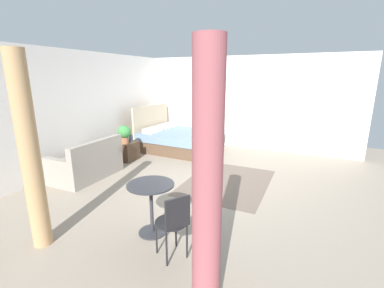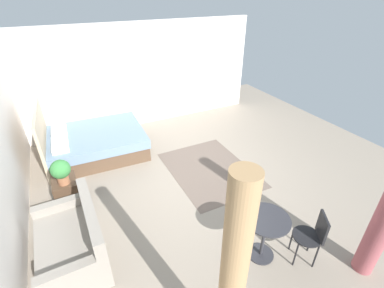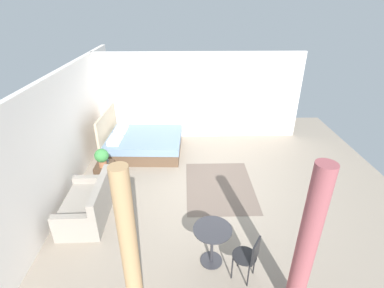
{
  "view_description": "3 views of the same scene",
  "coord_description": "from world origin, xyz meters",
  "px_view_note": "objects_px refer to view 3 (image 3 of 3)",
  "views": [
    {
      "loc": [
        -4.76,
        -1.89,
        2.13
      ],
      "look_at": [
        0.18,
        0.43,
        0.72
      ],
      "focal_mm": 24.73,
      "sensor_mm": 36.0,
      "label": 1
    },
    {
      "loc": [
        -3.92,
        2.11,
        3.46
      ],
      "look_at": [
        -0.36,
        0.31,
        1.11
      ],
      "focal_mm": 25.38,
      "sensor_mm": 36.0,
      "label": 2
    },
    {
      "loc": [
        -5.48,
        0.43,
        4.05
      ],
      "look_at": [
        0.49,
        0.28,
        1.01
      ],
      "focal_mm": 26.58,
      "sensor_mm": 36.0,
      "label": 3
    }
  ],
  "objects_px": {
    "vase": "(106,158)",
    "couch": "(88,206)",
    "potted_plant": "(102,157)",
    "cafe_chair_near_window": "(249,255)",
    "balcony_table": "(212,239)",
    "nightstand": "(105,172)",
    "bed": "(142,143)"
  },
  "relations": [
    {
      "from": "bed",
      "to": "potted_plant",
      "type": "xyz_separation_m",
      "value": [
        -1.54,
        0.72,
        0.44
      ]
    },
    {
      "from": "potted_plant",
      "to": "vase",
      "type": "relative_size",
      "value": 2.56
    },
    {
      "from": "couch",
      "to": "nightstand",
      "type": "distance_m",
      "value": 1.34
    },
    {
      "from": "nightstand",
      "to": "potted_plant",
      "type": "bearing_deg",
      "value": -173.99
    },
    {
      "from": "couch",
      "to": "nightstand",
      "type": "bearing_deg",
      "value": -0.56
    },
    {
      "from": "couch",
      "to": "vase",
      "type": "bearing_deg",
      "value": -1.78
    },
    {
      "from": "vase",
      "to": "potted_plant",
      "type": "bearing_deg",
      "value": 174.41
    },
    {
      "from": "potted_plant",
      "to": "couch",
      "type": "bearing_deg",
      "value": 178.9
    },
    {
      "from": "bed",
      "to": "cafe_chair_near_window",
      "type": "xyz_separation_m",
      "value": [
        -4.32,
        -2.24,
        0.21
      ]
    },
    {
      "from": "potted_plant",
      "to": "balcony_table",
      "type": "distance_m",
      "value": 3.43
    },
    {
      "from": "cafe_chair_near_window",
      "to": "bed",
      "type": "bearing_deg",
      "value": 27.43
    },
    {
      "from": "couch",
      "to": "cafe_chair_near_window",
      "type": "xyz_separation_m",
      "value": [
        -1.53,
        -2.98,
        0.23
      ]
    },
    {
      "from": "couch",
      "to": "balcony_table",
      "type": "distance_m",
      "value": 2.72
    },
    {
      "from": "bed",
      "to": "couch",
      "type": "bearing_deg",
      "value": 165.12
    },
    {
      "from": "couch",
      "to": "balcony_table",
      "type": "bearing_deg",
      "value": -115.99
    },
    {
      "from": "balcony_table",
      "to": "nightstand",
      "type": "bearing_deg",
      "value": 43.78
    },
    {
      "from": "couch",
      "to": "cafe_chair_near_window",
      "type": "bearing_deg",
      "value": -117.23
    },
    {
      "from": "bed",
      "to": "nightstand",
      "type": "height_order",
      "value": "bed"
    },
    {
      "from": "vase",
      "to": "cafe_chair_near_window",
      "type": "relative_size",
      "value": 0.22
    },
    {
      "from": "potted_plant",
      "to": "nightstand",
      "type": "bearing_deg",
      "value": 6.01
    },
    {
      "from": "balcony_table",
      "to": "cafe_chair_near_window",
      "type": "distance_m",
      "value": 0.65
    },
    {
      "from": "couch",
      "to": "nightstand",
      "type": "height_order",
      "value": "couch"
    },
    {
      "from": "bed",
      "to": "vase",
      "type": "xyz_separation_m",
      "value": [
        -1.32,
        0.69,
        0.26
      ]
    },
    {
      "from": "vase",
      "to": "balcony_table",
      "type": "height_order",
      "value": "balcony_table"
    },
    {
      "from": "couch",
      "to": "vase",
      "type": "xyz_separation_m",
      "value": [
        1.46,
        -0.05,
        0.28
      ]
    },
    {
      "from": "balcony_table",
      "to": "cafe_chair_near_window",
      "type": "height_order",
      "value": "cafe_chair_near_window"
    },
    {
      "from": "couch",
      "to": "cafe_chair_near_window",
      "type": "height_order",
      "value": "couch"
    },
    {
      "from": "vase",
      "to": "bed",
      "type": "bearing_deg",
      "value": -27.67
    },
    {
      "from": "vase",
      "to": "couch",
      "type": "bearing_deg",
      "value": 178.22
    },
    {
      "from": "potted_plant",
      "to": "balcony_table",
      "type": "bearing_deg",
      "value": -135.19
    },
    {
      "from": "potted_plant",
      "to": "vase",
      "type": "distance_m",
      "value": 0.28
    },
    {
      "from": "bed",
      "to": "cafe_chair_near_window",
      "type": "height_order",
      "value": "bed"
    }
  ]
}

